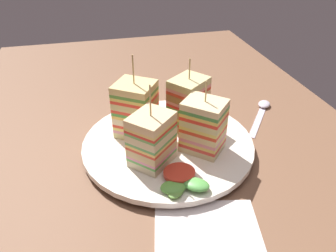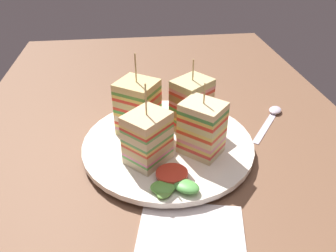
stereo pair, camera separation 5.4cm
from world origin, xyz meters
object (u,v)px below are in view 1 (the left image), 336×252
sandwich_wedge_1 (203,126)px  sandwich_wedge_3 (136,109)px  spoon (262,109)px  plate (168,144)px  napkin (208,233)px  sandwich_wedge_0 (152,139)px  sandwich_wedge_2 (188,103)px

sandwich_wedge_1 → sandwich_wedge_3: sandwich_wedge_3 is taller
sandwich_wedge_1 → spoon: sandwich_wedge_1 is taller
plate → napkin: (-18.55, -0.63, -0.79)cm
sandwich_wedge_0 → napkin: (-13.90, -4.24, -5.56)cm
sandwich_wedge_1 → sandwich_wedge_2: bearing=-45.2°
sandwich_wedge_0 → sandwich_wedge_3: size_ratio=0.92×
plate → sandwich_wedge_0: (-4.65, 3.61, 4.77)cm
sandwich_wedge_3 → sandwich_wedge_1: bearing=-2.4°
plate → sandwich_wedge_3: bearing=51.9°
plate → spoon: plate is taller
sandwich_wedge_3 → napkin: sandwich_wedge_3 is taller
sandwich_wedge_0 → spoon: sandwich_wedge_0 is taller
sandwich_wedge_1 → sandwich_wedge_3: (6.99, 9.48, 0.36)cm
sandwich_wedge_3 → spoon: size_ratio=1.15×
spoon → napkin: (-26.61, 21.09, -0.14)cm
sandwich_wedge_0 → napkin: sandwich_wedge_0 is taller
spoon → sandwich_wedge_3: bearing=137.0°
spoon → napkin: spoon is taller
spoon → napkin: size_ratio=0.93×
sandwich_wedge_0 → sandwich_wedge_1: 8.56cm
sandwich_wedge_2 → napkin: 23.47cm
napkin → spoon: bearing=-38.4°
plate → napkin: bearing=-178.1°
sandwich_wedge_0 → sandwich_wedge_3: bearing=52.6°
sandwich_wedge_1 → sandwich_wedge_2: size_ratio=0.94×
spoon → plate: bearing=147.8°
plate → sandwich_wedge_2: (3.80, -4.50, 5.26)cm
sandwich_wedge_1 → sandwich_wedge_2: sandwich_wedge_2 is taller
sandwich_wedge_3 → napkin: bearing=-42.6°
spoon → sandwich_wedge_0: bearing=154.1°
sandwich_wedge_2 → sandwich_wedge_3: bearing=-37.0°
plate → sandwich_wedge_0: size_ratio=2.19×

